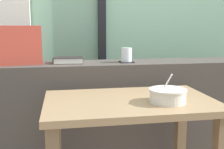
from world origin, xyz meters
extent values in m
cube|color=black|center=(-0.02, 1.18, 1.30)|extent=(0.07, 0.05, 2.60)
cube|color=#423D38|center=(0.00, 0.55, 0.41)|extent=(2.80, 0.33, 0.82)
cube|color=#826849|center=(0.37, 0.24, 0.33)|extent=(0.06, 0.06, 0.66)
cube|color=#997A56|center=(-0.04, 0.00, 0.68)|extent=(0.91, 0.57, 0.03)
cube|color=black|center=(0.06, 0.53, 0.83)|extent=(0.10, 0.10, 0.00)
cylinder|color=white|center=(0.06, 0.53, 0.88)|extent=(0.08, 0.08, 0.10)
cylinder|color=orange|center=(0.06, 0.53, 0.87)|extent=(0.07, 0.07, 0.08)
cube|color=black|center=(-0.35, 0.56, 0.83)|extent=(0.21, 0.15, 0.00)
cube|color=silver|center=(-0.35, 0.56, 0.84)|extent=(0.20, 0.14, 0.03)
cube|color=black|center=(-0.35, 0.56, 0.86)|extent=(0.21, 0.15, 0.00)
cube|color=black|center=(-0.45, 0.56, 0.84)|extent=(0.01, 0.14, 0.04)
cube|color=#B74233|center=(-0.68, 0.55, 0.95)|extent=(0.33, 0.18, 0.26)
cylinder|color=silver|center=(0.14, -0.09, 0.73)|extent=(0.19, 0.19, 0.07)
cylinder|color=silver|center=(0.14, -0.09, 0.76)|extent=(0.19, 0.19, 0.01)
cylinder|color=brown|center=(0.14, -0.09, 0.72)|extent=(0.16, 0.16, 0.05)
cylinder|color=silver|center=(0.14, -0.06, 0.78)|extent=(0.02, 0.12, 0.13)
ellipsoid|color=silver|center=(0.14, -0.04, 0.74)|extent=(0.03, 0.05, 0.01)
camera|label=1|loc=(-0.38, -1.44, 1.09)|focal=45.41mm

